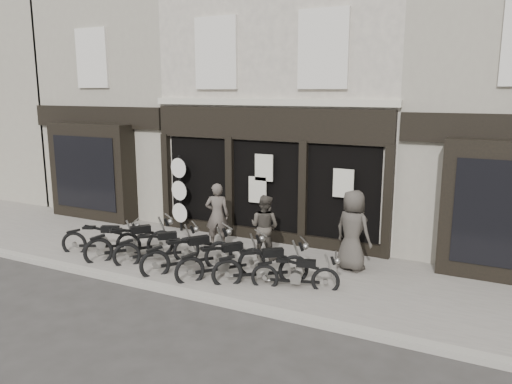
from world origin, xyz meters
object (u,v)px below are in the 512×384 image
at_px(motorcycle_4, 223,264).
at_px(motorcycle_2, 158,250).
at_px(advert_sign_post, 180,197).
at_px(motorcycle_1, 131,245).
at_px(motorcycle_6, 296,277).
at_px(motorcycle_0, 102,242).
at_px(man_left, 217,215).
at_px(man_right, 353,230).
at_px(motorcycle_5, 262,269).
at_px(motorcycle_3, 189,257).
at_px(man_centre, 265,227).

bearing_deg(motorcycle_4, motorcycle_2, 124.32).
xyz_separation_m(motorcycle_4, advert_sign_post, (-3.13, 2.72, 0.77)).
height_order(motorcycle_1, motorcycle_6, motorcycle_1).
relative_size(motorcycle_0, motorcycle_6, 1.07).
height_order(motorcycle_4, advert_sign_post, advert_sign_post).
distance_m(motorcycle_0, motorcycle_2, 1.78).
height_order(motorcycle_4, man_left, man_left).
bearing_deg(man_left, man_right, 155.15).
xyz_separation_m(motorcycle_4, motorcycle_5, (0.97, 0.11, -0.00)).
xyz_separation_m(motorcycle_0, motorcycle_3, (2.81, -0.04, 0.03)).
bearing_deg(advert_sign_post, motorcycle_0, -96.20).
distance_m(motorcycle_2, advert_sign_post, 2.93).
bearing_deg(advert_sign_post, motorcycle_3, -44.46).
distance_m(motorcycle_5, man_right, 2.41).
bearing_deg(motorcycle_6, motorcycle_3, 165.41).
height_order(motorcycle_5, advert_sign_post, advert_sign_post).
distance_m(motorcycle_3, motorcycle_5, 1.91).
relative_size(motorcycle_2, man_right, 0.88).
xyz_separation_m(motorcycle_0, man_left, (2.47, 1.83, 0.60)).
bearing_deg(motorcycle_6, motorcycle_5, 164.40).
height_order(motorcycle_1, man_left, man_left).
relative_size(man_left, man_right, 0.92).
xyz_separation_m(motorcycle_3, advert_sign_post, (-2.19, 2.73, 0.75)).
height_order(motorcycle_0, man_left, man_left).
bearing_deg(man_right, man_centre, 23.94).
distance_m(motorcycle_3, man_right, 3.97).
height_order(motorcycle_0, man_right, man_right).
bearing_deg(advert_sign_post, motorcycle_4, -34.22).
bearing_deg(man_right, advert_sign_post, 10.42).
bearing_deg(man_centre, motorcycle_3, 58.47).
height_order(motorcycle_5, man_right, man_right).
bearing_deg(motorcycle_3, motorcycle_4, -52.03).
height_order(motorcycle_1, motorcycle_3, motorcycle_1).
bearing_deg(man_centre, motorcycle_0, 26.74).
distance_m(motorcycle_1, motorcycle_2, 0.84).
bearing_deg(motorcycle_3, advert_sign_post, 76.26).
distance_m(motorcycle_2, motorcycle_5, 2.94).
relative_size(motorcycle_2, motorcycle_3, 0.87).
bearing_deg(man_centre, motorcycle_1, 31.50).
relative_size(man_centre, man_right, 0.85).
distance_m(motorcycle_1, motorcycle_4, 2.81).
bearing_deg(motorcycle_1, motorcycle_6, -52.31).
bearing_deg(man_left, motorcycle_2, 44.27).
xyz_separation_m(motorcycle_2, motorcycle_3, (1.03, -0.15, 0.03)).
xyz_separation_m(motorcycle_1, motorcycle_3, (1.87, -0.11, -0.00)).
distance_m(motorcycle_3, man_centre, 2.11).
bearing_deg(advert_sign_post, motorcycle_6, -20.94).
bearing_deg(advert_sign_post, motorcycle_1, -76.18).
height_order(motorcycle_3, man_left, man_left).
bearing_deg(advert_sign_post, motorcycle_2, -59.06).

